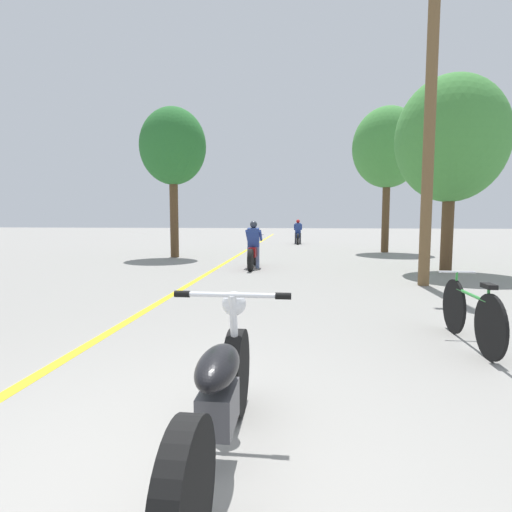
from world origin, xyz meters
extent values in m
plane|color=gray|center=(0.00, 0.00, 0.00)|extent=(120.00, 120.00, 0.00)
cube|color=yellow|center=(-1.70, 12.35, 0.00)|extent=(0.14, 48.00, 0.01)
cylinder|color=brown|center=(3.54, 7.29, 3.45)|extent=(0.24, 0.24, 6.89)
cylinder|color=#513A23|center=(4.87, 9.76, 1.36)|extent=(0.32, 0.32, 2.71)
ellipsoid|color=#42893D|center=(4.87, 9.76, 3.65)|extent=(2.97, 2.67, 3.42)
cylinder|color=#513A23|center=(4.54, 16.29, 1.81)|extent=(0.32, 0.32, 3.61)
ellipsoid|color=#42893D|center=(4.54, 16.29, 4.57)|extent=(3.02, 2.72, 3.48)
cylinder|color=#513A23|center=(-4.01, 13.05, 1.71)|extent=(0.32, 0.32, 3.42)
ellipsoid|color=#286B2D|center=(-4.01, 13.05, 4.21)|extent=(2.51, 2.26, 2.89)
cylinder|color=black|center=(0.30, 1.03, 0.33)|extent=(0.12, 0.65, 0.65)
cylinder|color=black|center=(0.30, -0.34, 0.33)|extent=(0.12, 0.65, 0.65)
ellipsoid|color=black|center=(0.30, 0.35, 0.63)|extent=(0.24, 0.60, 0.20)
cube|color=#4C4C51|center=(0.30, 0.35, 0.38)|extent=(0.20, 0.36, 0.24)
cylinder|color=silver|center=(0.30, 0.94, 0.64)|extent=(0.06, 0.23, 0.64)
cylinder|color=silver|center=(0.30, 0.85, 0.95)|extent=(0.72, 0.04, 0.04)
cylinder|color=black|center=(-0.06, 0.85, 0.95)|extent=(0.11, 0.05, 0.05)
cylinder|color=black|center=(0.66, 0.85, 0.95)|extent=(0.11, 0.05, 0.05)
sphere|color=silver|center=(0.30, 0.94, 0.87)|extent=(0.18, 0.18, 0.18)
cylinder|color=black|center=(-0.60, 10.71, 0.32)|extent=(0.12, 0.64, 0.64)
cylinder|color=black|center=(-0.60, 9.26, 0.32)|extent=(0.12, 0.64, 0.64)
cube|color=maroon|center=(-0.60, 9.99, 0.50)|extent=(0.20, 0.93, 0.28)
cylinder|color=silver|center=(-0.60, 10.61, 0.99)|extent=(0.50, 0.03, 0.03)
cylinder|color=slate|center=(-0.73, 9.94, 0.32)|extent=(0.11, 0.11, 0.64)
cylinder|color=slate|center=(-0.47, 9.94, 0.32)|extent=(0.11, 0.11, 0.64)
cube|color=navy|center=(-0.60, 9.97, 0.92)|extent=(0.34, 0.28, 0.59)
cylinder|color=navy|center=(-0.80, 10.13, 0.98)|extent=(0.08, 0.46, 0.36)
cylinder|color=navy|center=(-0.40, 10.13, 0.98)|extent=(0.08, 0.46, 0.36)
sphere|color=#2D333D|center=(-0.60, 10.01, 1.31)|extent=(0.22, 0.22, 0.22)
cylinder|color=black|center=(0.68, 22.51, 0.32)|extent=(0.12, 0.63, 0.63)
cylinder|color=black|center=(0.68, 21.07, 0.32)|extent=(0.12, 0.63, 0.63)
cube|color=navy|center=(0.68, 21.79, 0.50)|extent=(0.20, 0.92, 0.28)
cylinder|color=silver|center=(0.68, 22.41, 0.98)|extent=(0.50, 0.03, 0.03)
cylinder|color=#38383D|center=(0.55, 21.74, 0.32)|extent=(0.11, 0.11, 0.64)
cylinder|color=#38383D|center=(0.81, 21.74, 0.32)|extent=(0.11, 0.11, 0.64)
cube|color=navy|center=(0.68, 21.77, 0.93)|extent=(0.34, 0.28, 0.61)
cylinder|color=navy|center=(0.48, 21.93, 0.99)|extent=(0.08, 0.48, 0.37)
cylinder|color=navy|center=(0.88, 21.93, 0.99)|extent=(0.08, 0.48, 0.37)
sphere|color=#B21919|center=(0.68, 21.81, 1.33)|extent=(0.21, 0.21, 0.21)
cylinder|color=black|center=(2.77, 3.47, 0.35)|extent=(0.04, 0.70, 0.70)
cylinder|color=black|center=(2.77, 2.46, 0.35)|extent=(0.04, 0.70, 0.70)
cylinder|color=#2D8C38|center=(2.77, 2.97, 0.60)|extent=(0.04, 0.80, 0.04)
cylinder|color=#2D8C38|center=(2.77, 2.54, 0.56)|extent=(0.03, 0.03, 0.42)
cube|color=black|center=(2.77, 2.54, 0.77)|extent=(0.10, 0.20, 0.05)
cylinder|color=#2D8C38|center=(2.77, 3.42, 0.58)|extent=(0.03, 0.03, 0.46)
cylinder|color=silver|center=(2.77, 3.42, 0.81)|extent=(0.44, 0.03, 0.03)
camera|label=1|loc=(0.77, -1.88, 1.49)|focal=28.00mm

